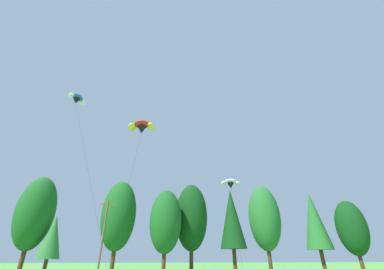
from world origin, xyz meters
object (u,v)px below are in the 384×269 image
at_px(parafoil_kite_high_blue_white, 77,99).
at_px(parafoil_kite_mid_white, 231,183).
at_px(utility_pole, 103,234).
at_px(parafoil_kite_far_red_yellow, 142,127).

relative_size(parafoil_kite_high_blue_white, parafoil_kite_mid_white, 1.35).
bearing_deg(utility_pole, parafoil_kite_far_red_yellow, -59.41).
relative_size(parafoil_kite_mid_white, parafoil_kite_far_red_yellow, 1.03).
xyz_separation_m(utility_pole, parafoil_kite_far_red_yellow, (4.83, -8.17, 13.20)).
xyz_separation_m(parafoil_kite_high_blue_white, parafoil_kite_far_red_yellow, (11.46, -4.40, -6.95)).
xyz_separation_m(parafoil_kite_mid_white, parafoil_kite_far_red_yellow, (-14.20, -8.18, 5.34)).
bearing_deg(parafoil_kite_high_blue_white, utility_pole, 29.62).
distance_m(parafoil_kite_mid_white, parafoil_kite_far_red_yellow, 17.23).
height_order(parafoil_kite_high_blue_white, parafoil_kite_mid_white, parafoil_kite_high_blue_white).
bearing_deg(parafoil_kite_mid_white, utility_pole, -179.97).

